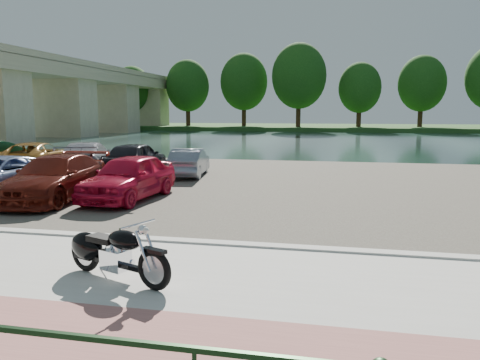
# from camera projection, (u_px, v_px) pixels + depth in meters

# --- Properties ---
(ground) EXTENTS (200.00, 200.00, 0.00)m
(ground) POSITION_uv_depth(u_px,v_px,m) (155.00, 278.00, 8.24)
(ground) COLOR #595447
(ground) RESTS_ON ground
(promenade) EXTENTS (60.00, 6.00, 0.10)m
(promenade) POSITION_uv_depth(u_px,v_px,m) (130.00, 297.00, 7.26)
(promenade) COLOR #BBB9B0
(promenade) RESTS_ON ground
(pink_path) EXTENTS (60.00, 2.00, 0.01)m
(pink_path) POSITION_uv_depth(u_px,v_px,m) (77.00, 339.00, 5.80)
(pink_path) COLOR #985956
(pink_path) RESTS_ON promenade
(kerb) EXTENTS (60.00, 0.30, 0.14)m
(kerb) POSITION_uv_depth(u_px,v_px,m) (190.00, 243.00, 10.16)
(kerb) COLOR #BBB9B0
(kerb) RESTS_ON ground
(parking_lot) EXTENTS (60.00, 18.00, 0.04)m
(parking_lot) POSITION_uv_depth(u_px,v_px,m) (259.00, 184.00, 18.89)
(parking_lot) COLOR #433E36
(parking_lot) RESTS_ON ground
(river) EXTENTS (120.00, 40.00, 0.00)m
(river) POSITION_uv_depth(u_px,v_px,m) (307.00, 141.00, 46.97)
(river) COLOR #192D2B
(river) RESTS_ON ground
(far_bank) EXTENTS (120.00, 24.00, 0.60)m
(far_bank) POSITION_uv_depth(u_px,v_px,m) (320.00, 127.00, 77.90)
(far_bank) COLOR #234D1B
(far_bank) RESTS_ON ground
(bridge) EXTENTS (7.00, 56.00, 8.55)m
(bridge) POSITION_uv_depth(u_px,v_px,m) (59.00, 88.00, 52.86)
(bridge) COLOR tan
(bridge) RESTS_ON ground
(far_trees) EXTENTS (70.25, 10.68, 12.52)m
(far_trees) POSITION_uv_depth(u_px,v_px,m) (349.00, 81.00, 69.96)
(far_trees) COLOR #311C11
(far_trees) RESTS_ON far_bank
(motorcycle) EXTENTS (2.23, 1.10, 1.05)m
(motorcycle) POSITION_uv_depth(u_px,v_px,m) (109.00, 251.00, 7.91)
(motorcycle) COLOR black
(motorcycle) RESTS_ON promenade
(car_3) EXTENTS (2.46, 5.15, 1.45)m
(car_3) POSITION_uv_depth(u_px,v_px,m) (55.00, 178.00, 15.21)
(car_3) COLOR #53140B
(car_3) RESTS_ON parking_lot
(car_4) EXTENTS (2.03, 4.46, 1.48)m
(car_4) POSITION_uv_depth(u_px,v_px,m) (129.00, 177.00, 15.28)
(car_4) COLOR #A90B28
(car_4) RESTS_ON parking_lot
(car_6) EXTENTS (3.55, 5.53, 1.42)m
(car_6) POSITION_uv_depth(u_px,v_px,m) (36.00, 157.00, 22.44)
(car_6) COLOR #936322
(car_6) RESTS_ON parking_lot
(car_7) EXTENTS (3.66, 5.51, 1.48)m
(car_7) POSITION_uv_depth(u_px,v_px,m) (87.00, 158.00, 21.77)
(car_7) COLOR #9A99A2
(car_7) RESTS_ON parking_lot
(car_8) EXTENTS (2.06, 4.60, 1.53)m
(car_8) POSITION_uv_depth(u_px,v_px,m) (136.00, 158.00, 21.18)
(car_8) COLOR black
(car_8) RESTS_ON parking_lot
(car_9) EXTENTS (1.83, 3.93, 1.24)m
(car_9) POSITION_uv_depth(u_px,v_px,m) (189.00, 162.00, 20.90)
(car_9) COLOR slate
(car_9) RESTS_ON parking_lot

